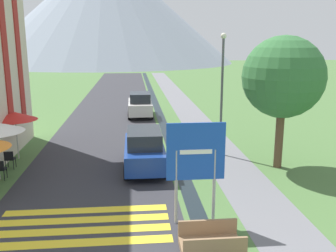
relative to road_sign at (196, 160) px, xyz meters
The scene contains 15 objects.
ground_plane 15.96m from the road_sign, 93.69° to the left, with size 160.00×160.00×0.00m, color #476B38.
road 26.11m from the road_sign, 97.77° to the left, with size 6.40×60.00×0.01m.
footpath 26.00m from the road_sign, 84.28° to the left, with size 2.20×60.00×0.01m.
drainage_channel 25.87m from the road_sign, 89.60° to the left, with size 0.60×60.00×0.00m.
crosswalk_marking 4.09m from the road_sign, behind, with size 5.44×2.54×0.01m.
mountain_distant 90.89m from the road_sign, 95.26° to the left, with size 64.50×64.50×27.92m.
road_sign is the anchor object (origin of this frame).
footbridge 2.49m from the road_sign, 83.71° to the right, with size 1.70×1.10×0.65m.
parked_car_near 5.57m from the road_sign, 105.11° to the left, with size 1.81×4.20×1.82m.
parked_car_far 17.25m from the road_sign, 94.47° to the left, with size 1.85×3.93×1.82m.
cafe_chair_far_left 9.51m from the road_sign, 142.15° to the left, with size 0.40×0.40×0.85m.
cafe_chair_middle 8.73m from the road_sign, 149.16° to the left, with size 0.40×0.40×0.85m.
cafe_umbrella_rear_red 10.47m from the road_sign, 135.68° to the left, with size 2.08×2.08×2.32m.
streetlamp 7.63m from the road_sign, 70.81° to the left, with size 0.28×0.28×5.99m.
tree_by_path 7.05m from the road_sign, 46.76° to the left, with size 3.57×3.57×5.88m.
Camera 1 is at (-0.85, -6.55, 5.64)m, focal length 40.00 mm.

